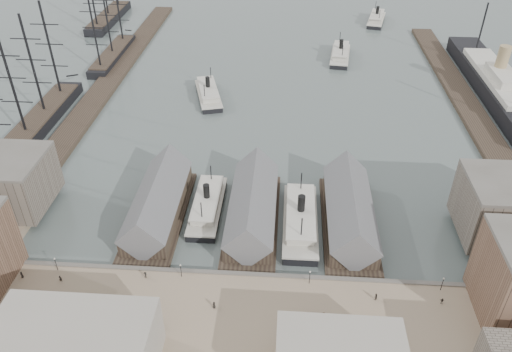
# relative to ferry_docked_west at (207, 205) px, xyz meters

# --- Properties ---
(ground) EXTENTS (900.00, 900.00, 0.00)m
(ground) POSITION_rel_ferry_docked_west_xyz_m (13.00, -20.36, -2.25)
(ground) COLOR #495552
(ground) RESTS_ON ground
(quay) EXTENTS (180.00, 30.00, 2.00)m
(quay) POSITION_rel_ferry_docked_west_xyz_m (13.00, -40.36, -1.25)
(quay) COLOR #89755C
(quay) RESTS_ON ground
(seawall) EXTENTS (180.00, 1.20, 2.30)m
(seawall) POSITION_rel_ferry_docked_west_xyz_m (13.00, -25.56, -1.10)
(seawall) COLOR #59544C
(seawall) RESTS_ON ground
(west_wharf) EXTENTS (10.00, 220.00, 1.60)m
(west_wharf) POSITION_rel_ferry_docked_west_xyz_m (-55.00, 79.64, -1.45)
(west_wharf) COLOR #2D231C
(west_wharf) RESTS_ON ground
(east_wharf) EXTENTS (10.00, 180.00, 1.60)m
(east_wharf) POSITION_rel_ferry_docked_west_xyz_m (91.00, 69.64, -1.45)
(east_wharf) COLOR #2D231C
(east_wharf) RESTS_ON ground
(ferry_shed_west) EXTENTS (14.00, 42.00, 12.60)m
(ferry_shed_west) POSITION_rel_ferry_docked_west_xyz_m (-13.00, -3.48, 2.39)
(ferry_shed_west) COLOR #2D231C
(ferry_shed_west) RESTS_ON ground
(ferry_shed_center) EXTENTS (14.00, 42.00, 12.60)m
(ferry_shed_center) POSITION_rel_ferry_docked_west_xyz_m (13.00, -3.48, 2.39)
(ferry_shed_center) COLOR #2D231C
(ferry_shed_center) RESTS_ON ground
(ferry_shed_east) EXTENTS (14.00, 42.00, 12.60)m
(ferry_shed_east) POSITION_rel_ferry_docked_west_xyz_m (39.00, -3.48, 2.39)
(ferry_shed_east) COLOR #2D231C
(ferry_shed_east) RESTS_ON ground
(warehouse_west_back) EXTENTS (26.00, 20.00, 14.00)m
(warehouse_west_back) POSITION_rel_ferry_docked_west_xyz_m (-57.00, -2.36, 6.75)
(warehouse_west_back) COLOR #60564C
(warehouse_west_back) RESTS_ON west_land
(street_bldg_west) EXTENTS (30.00, 16.00, 12.00)m
(street_bldg_west) POSITION_rel_ferry_docked_west_xyz_m (-17.00, -52.36, 5.75)
(street_bldg_west) COLOR gray
(street_bldg_west) RESTS_ON quay
(lamp_post_far_w) EXTENTS (0.44, 0.44, 3.92)m
(lamp_post_far_w) POSITION_rel_ferry_docked_west_xyz_m (-32.00, -27.36, 2.46)
(lamp_post_far_w) COLOR black
(lamp_post_far_w) RESTS_ON quay
(lamp_post_near_w) EXTENTS (0.44, 0.44, 3.92)m
(lamp_post_near_w) POSITION_rel_ferry_docked_west_xyz_m (-2.00, -27.36, 2.46)
(lamp_post_near_w) COLOR black
(lamp_post_near_w) RESTS_ON quay
(lamp_post_near_e) EXTENTS (0.44, 0.44, 3.92)m
(lamp_post_near_e) POSITION_rel_ferry_docked_west_xyz_m (28.00, -27.36, 2.46)
(lamp_post_near_e) COLOR black
(lamp_post_near_e) RESTS_ON quay
(lamp_post_far_e) EXTENTS (0.44, 0.44, 3.92)m
(lamp_post_far_e) POSITION_rel_ferry_docked_west_xyz_m (58.00, -27.36, 2.46)
(lamp_post_far_e) COLOR black
(lamp_post_far_e) RESTS_ON quay
(ferry_docked_west) EXTENTS (8.07, 26.89, 9.60)m
(ferry_docked_west) POSITION_rel_ferry_docked_west_xyz_m (0.00, 0.00, 0.00)
(ferry_docked_west) COLOR black
(ferry_docked_west) RESTS_ON ground
(ferry_docked_east) EXTENTS (9.13, 30.45, 10.87)m
(ferry_docked_east) POSITION_rel_ferry_docked_west_xyz_m (26.00, -4.87, 0.30)
(ferry_docked_east) COLOR black
(ferry_docked_east) RESTS_ON ground
(ferry_open_near) EXTENTS (15.08, 28.36, 9.70)m
(ferry_open_near) POSITION_rel_ferry_docked_west_xyz_m (-10.47, 71.64, 0.02)
(ferry_open_near) COLOR black
(ferry_open_near) RESTS_ON ground
(ferry_open_mid) EXTENTS (11.40, 28.15, 9.78)m
(ferry_open_mid) POSITION_rel_ferry_docked_west_xyz_m (45.07, 117.97, 0.04)
(ferry_open_mid) COLOR black
(ferry_open_mid) RESTS_ON ground
(ferry_open_far) EXTENTS (13.65, 27.54, 9.44)m
(ferry_open_far) POSITION_rel_ferry_docked_west_xyz_m (68.91, 173.64, -0.04)
(ferry_open_far) COLOR black
(ferry_open_far) RESTS_ON ground
(sailing_ship_near) EXTENTS (9.54, 65.72, 39.22)m
(sailing_ship_near) POSITION_rel_ferry_docked_west_xyz_m (-67.97, 42.04, 0.63)
(sailing_ship_near) COLOR black
(sailing_ship_near) RESTS_ON ground
(sailing_ship_mid) EXTENTS (8.39, 48.49, 34.50)m
(sailing_ship_mid) POSITION_rel_ferry_docked_west_xyz_m (-61.40, 110.20, 0.22)
(sailing_ship_mid) COLOR black
(sailing_ship_mid) RESTS_ON ground
(sailing_ship_far) EXTENTS (9.73, 54.05, 40.00)m
(sailing_ship_far) POSITION_rel_ferry_docked_west_xyz_m (-80.87, 165.38, 0.64)
(sailing_ship_far) COLOR black
(sailing_ship_far) RESTS_ON ground
(ocean_steamer) EXTENTS (13.64, 99.65, 19.93)m
(ocean_steamer) POSITION_rel_ferry_docked_west_xyz_m (105.00, 84.16, 2.04)
(ocean_steamer) COLOR black
(ocean_steamer) RESTS_ON ground
(tram) EXTENTS (2.93, 10.41, 3.68)m
(tram) POSITION_rel_ferry_docked_west_xyz_m (70.02, -34.26, 1.64)
(tram) COLOR black
(tram) RESTS_ON quay
(horse_cart_left) EXTENTS (4.69, 1.95, 1.43)m
(horse_cart_left) POSITION_rel_ferry_docked_west_xyz_m (-35.14, -36.92, 0.51)
(horse_cart_left) COLOR black
(horse_cart_left) RESTS_ON quay
(horse_cart_center) EXTENTS (4.75, 3.68, 1.68)m
(horse_cart_center) POSITION_rel_ferry_docked_west_xyz_m (-5.11, -41.77, 0.59)
(horse_cart_center) COLOR black
(horse_cart_center) RESTS_ON quay
(horse_cart_right) EXTENTS (4.68, 3.41, 1.45)m
(horse_cart_right) POSITION_rel_ferry_docked_west_xyz_m (31.79, -38.70, 0.51)
(horse_cart_right) COLOR black
(horse_cart_right) RESTS_ON quay
(pedestrian_0) EXTENTS (0.72, 0.56, 1.81)m
(pedestrian_0) POSITION_rel_ferry_docked_west_xyz_m (-29.81, -30.83, 0.65)
(pedestrian_0) COLOR black
(pedestrian_0) RESTS_ON quay
(pedestrian_1) EXTENTS (0.95, 1.06, 1.79)m
(pedestrian_1) POSITION_rel_ferry_docked_west_xyz_m (-30.14, -39.46, 0.64)
(pedestrian_1) COLOR black
(pedestrian_1) RESTS_ON quay
(pedestrian_2) EXTENTS (0.91, 1.24, 1.73)m
(pedestrian_2) POSITION_rel_ferry_docked_west_xyz_m (-10.34, -28.36, 0.61)
(pedestrian_2) COLOR black
(pedestrian_2) RESTS_ON quay
(pedestrian_3) EXTENTS (1.00, 1.04, 1.74)m
(pedestrian_3) POSITION_rel_ferry_docked_west_xyz_m (-7.53, -48.36, 0.62)
(pedestrian_3) COLOR black
(pedestrian_3) RESTS_ON quay
(pedestrian_4) EXTENTS (0.89, 1.02, 1.76)m
(pedestrian_4) POSITION_rel_ferry_docked_west_xyz_m (6.98, -36.11, 0.63)
(pedestrian_4) COLOR black
(pedestrian_4) RESTS_ON quay
(pedestrian_5) EXTENTS (0.62, 0.75, 1.78)m
(pedestrian_5) POSITION_rel_ferry_docked_west_xyz_m (26.63, -37.91, 0.64)
(pedestrian_5) COLOR black
(pedestrian_5) RESTS_ON quay
(pedestrian_6) EXTENTS (1.12, 1.05, 1.82)m
(pedestrian_6) POSITION_rel_ferry_docked_west_xyz_m (42.68, -31.26, 0.66)
(pedestrian_6) COLOR black
(pedestrian_6) RESTS_ON quay
(pedestrian_7) EXTENTS (1.15, 0.70, 1.74)m
(pedestrian_7) POSITION_rel_ferry_docked_west_xyz_m (43.62, -43.42, 0.62)
(pedestrian_7) COLOR black
(pedestrian_7) RESTS_ON quay
(pedestrian_8) EXTENTS (1.01, 0.63, 1.60)m
(pedestrian_8) POSITION_rel_ferry_docked_west_xyz_m (57.27, -31.34, 0.55)
(pedestrian_8) COLOR black
(pedestrian_8) RESTS_ON quay
(pedestrian_9) EXTENTS (0.97, 0.91, 1.66)m
(pedestrian_9) POSITION_rel_ferry_docked_west_xyz_m (64.73, -41.15, 0.58)
(pedestrian_9) COLOR black
(pedestrian_9) RESTS_ON quay
(pedestrian_10) EXTENTS (1.07, 1.09, 1.77)m
(pedestrian_10) POSITION_rel_ferry_docked_west_xyz_m (45.79, -41.14, 0.64)
(pedestrian_10) COLOR black
(pedestrian_10) RESTS_ON quay
(pedestrian_11) EXTENTS (1.00, 0.92, 1.72)m
(pedestrian_11) POSITION_rel_ferry_docked_west_xyz_m (-39.34, -30.23, 0.61)
(pedestrian_11) COLOR black
(pedestrian_11) RESTS_ON quay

